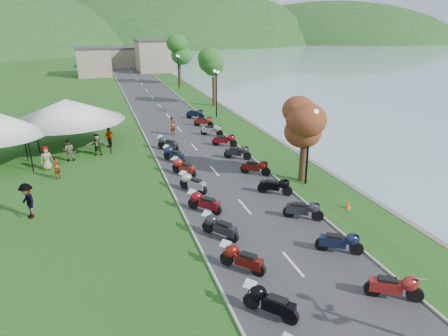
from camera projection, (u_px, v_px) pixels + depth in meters
road at (168, 116)px, 44.24m from camera, size 7.00×120.00×0.02m
hills_backdrop at (106, 42)px, 186.92m from camera, size 360.00×120.00×76.00m
far_building at (119, 58)px, 82.92m from camera, size 18.00×16.00×5.00m
moto_row_left at (243, 259)px, 16.87m from camera, size 2.60×37.51×1.10m
moto_row_right at (265, 176)px, 25.87m from camera, size 2.60×40.30×1.10m
vendor_tent_main at (69, 123)px, 33.14m from camera, size 6.09×6.09×4.00m
tree_lakeside at (305, 134)px, 25.46m from camera, size 2.33×2.33×6.46m
pedestrian_a at (59, 179)px, 26.89m from camera, size 0.67×0.69×1.53m
pedestrian_b at (70, 161)px, 30.34m from camera, size 0.84×0.49×1.69m
pedestrian_c at (31, 217)px, 21.63m from camera, size 1.04×1.38×1.98m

